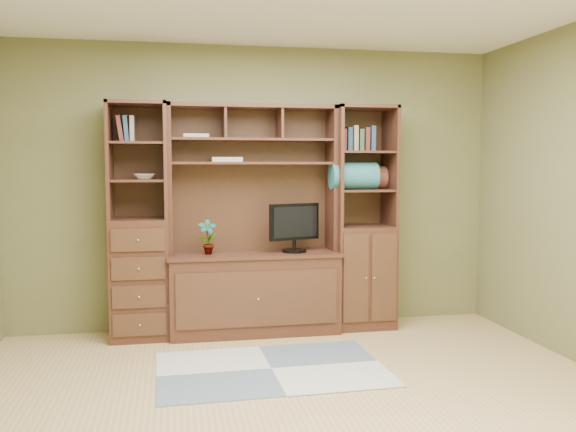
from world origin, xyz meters
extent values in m
cube|color=tan|center=(0.00, 0.00, 0.00)|extent=(4.60, 4.10, 0.04)
cube|color=olive|center=(0.00, 2.00, 1.30)|extent=(4.50, 0.04, 2.60)
cube|color=olive|center=(0.00, -2.00, 1.30)|extent=(4.50, 0.04, 2.60)
cube|color=#432317|center=(-0.06, 1.73, 1.02)|extent=(1.54, 0.53, 2.05)
cube|color=#432317|center=(-1.06, 1.77, 1.02)|extent=(0.50, 0.45, 2.05)
cube|color=#432317|center=(0.96, 1.77, 1.02)|extent=(0.55, 0.45, 2.05)
cube|color=#949999|center=(-0.08, 0.71, 0.01)|extent=(1.69, 1.15, 0.01)
cube|color=black|center=(0.30, 1.70, 1.03)|extent=(0.54, 0.36, 0.60)
imported|color=#B36D3C|center=(-0.48, 1.70, 0.88)|extent=(0.16, 0.11, 0.31)
cube|color=#B6AD9B|center=(-0.30, 1.82, 1.56)|extent=(0.27, 0.20, 0.04)
imported|color=beige|center=(-1.01, 1.77, 1.41)|extent=(0.19, 0.19, 0.05)
cube|color=#2C6E73|center=(0.85, 1.73, 1.41)|extent=(0.43, 0.25, 0.25)
cube|color=brown|center=(1.01, 1.85, 1.40)|extent=(0.38, 0.21, 0.21)
camera|label=1|loc=(-0.78, -3.64, 1.52)|focal=38.00mm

